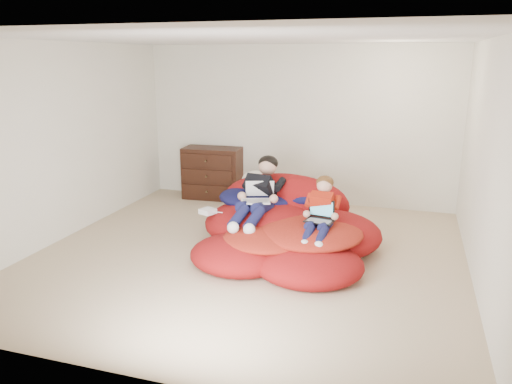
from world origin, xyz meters
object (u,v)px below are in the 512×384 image
older_boy (260,191)px  laptop_white (257,196)px  beanbag_pile (285,228)px  younger_boy (321,209)px  dresser (212,173)px  laptop_black (320,215)px

older_boy → laptop_white: size_ratio=2.74×
beanbag_pile → younger_boy: size_ratio=2.62×
dresser → younger_boy: bearing=-43.7°
dresser → beanbag_pile: (1.73, -1.85, -0.17)m
older_boy → laptop_white: 0.12m
younger_boy → laptop_black: younger_boy is taller
older_boy → laptop_black: bearing=-26.3°
dresser → laptop_black: (2.21, -2.14, 0.13)m
older_boy → laptop_black: older_boy is taller
dresser → older_boy: (1.36, -1.72, 0.24)m
younger_boy → laptop_white: (-0.85, 0.27, 0.02)m
beanbag_pile → dresser: bearing=133.0°
laptop_white → laptop_black: 0.91m
older_boy → younger_boy: bearing=-24.5°
dresser → older_boy: 2.21m
beanbag_pile → laptop_black: (0.48, -0.29, 0.30)m
older_boy → beanbag_pile: bearing=-18.8°
dresser → laptop_black: 3.08m
dresser → laptop_white: size_ratio=2.07×
beanbag_pile → younger_boy: bearing=-28.5°
older_boy → laptop_black: (0.85, -0.42, -0.12)m
laptop_white → laptop_black: (0.85, -0.31, -0.08)m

